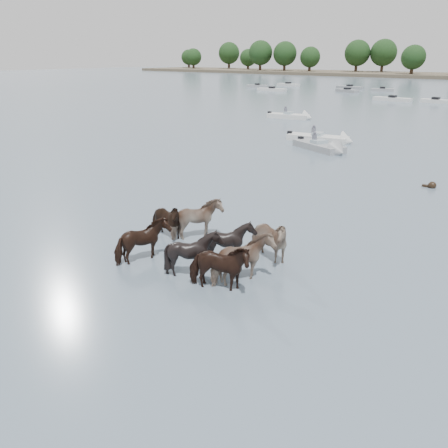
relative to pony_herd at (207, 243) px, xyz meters
The scene contains 8 objects.
ground 0.85m from the pony_herd, 39.35° to the right, with size 400.00×400.00×0.00m, color slate.
shoreline 165.10m from the pony_herd, 114.95° to the left, with size 160.00×30.00×1.00m, color #4C4233.
pony_herd is the anchor object (origin of this frame).
swimming_pony 15.08m from the pony_herd, 75.99° to the left, with size 0.72×0.44×0.44m.
motorboat_a 24.62m from the pony_herd, 106.12° to the left, with size 5.65×2.43×1.92m.
motorboat_b 20.80m from the pony_herd, 104.68° to the left, with size 5.14×3.46×1.92m.
motorboat_f 38.24m from the pony_herd, 114.79° to the left, with size 5.28×2.47×1.92m.
treeline 165.36m from the pony_herd, 115.34° to the left, with size 149.66×21.80×11.89m.
Camera 1 is at (8.73, -10.51, 6.76)m, focal length 36.01 mm.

